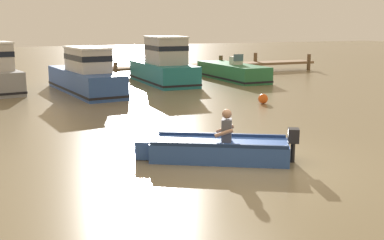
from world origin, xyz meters
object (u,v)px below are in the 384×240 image
(rowboat_with_person, at_px, (217,149))
(moored_boat_blue, at_px, (85,76))
(moored_boat_teal, at_px, (164,66))
(mooring_buoy, at_px, (263,99))
(moored_boat_green, at_px, (232,72))

(rowboat_with_person, xyz_separation_m, moored_boat_blue, (-0.53, 12.13, 0.53))
(moored_boat_teal, xyz_separation_m, mooring_buoy, (1.30, -7.59, -0.71))
(rowboat_with_person, xyz_separation_m, mooring_buoy, (5.21, 6.30, -0.06))
(moored_boat_blue, distance_m, moored_boat_green, 8.76)
(moored_boat_teal, relative_size, moored_boat_green, 1.00)
(mooring_buoy, bearing_deg, rowboat_with_person, -129.58)
(moored_boat_teal, relative_size, mooring_buoy, 14.86)
(mooring_buoy, bearing_deg, moored_boat_blue, 134.55)
(moored_boat_blue, bearing_deg, rowboat_with_person, -87.51)
(moored_boat_green, relative_size, mooring_buoy, 14.93)
(moored_boat_green, bearing_deg, moored_boat_teal, -178.41)
(moored_boat_blue, xyz_separation_m, mooring_buoy, (5.74, -5.83, -0.59))
(moored_boat_teal, bearing_deg, mooring_buoy, -80.25)
(moored_boat_blue, bearing_deg, moored_boat_teal, 21.66)
(rowboat_with_person, relative_size, moored_boat_blue, 0.51)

